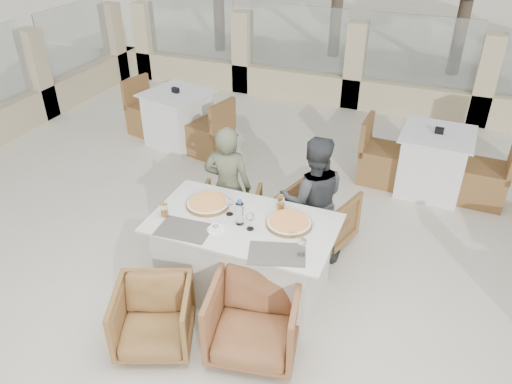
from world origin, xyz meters
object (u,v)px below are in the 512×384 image
at_px(diner_left, 228,187).
at_px(bg_table_a, 178,118).
at_px(pizza_right, 289,222).
at_px(wine_glass_centre, 229,206).
at_px(armchair_near_right, 255,318).
at_px(armchair_far_right, 318,217).
at_px(pizza_left, 208,203).
at_px(wine_glass_near, 250,220).
at_px(dining_table, 244,257).
at_px(water_bottle, 240,212).
at_px(beer_glass_right, 281,202).
at_px(armchair_far_left, 230,216).
at_px(diner_right, 313,200).
at_px(olive_dish, 216,228).
at_px(wine_glass_corner, 302,246).
at_px(beer_glass_left, 164,210).
at_px(armchair_near_left, 154,317).

distance_m(diner_left, bg_table_a, 2.51).
bearing_deg(diner_left, pizza_right, 137.33).
height_order(wine_glass_centre, armchair_near_right, wine_glass_centre).
relative_size(armchair_far_right, armchair_near_right, 0.94).
bearing_deg(pizza_left, wine_glass_near, -21.48).
distance_m(dining_table, bg_table_a, 3.26).
height_order(water_bottle, beer_glass_right, water_bottle).
distance_m(pizza_right, armchair_far_left, 1.13).
height_order(water_bottle, diner_right, diner_right).
height_order(wine_glass_centre, armchair_far_left, wine_glass_centre).
bearing_deg(pizza_right, olive_dish, -151.22).
distance_m(water_bottle, bg_table_a, 3.31).
bearing_deg(pizza_right, armchair_far_right, 87.28).
bearing_deg(wine_glass_corner, olive_dish, 176.43).
bearing_deg(diner_left, pizza_left, 84.76).
height_order(water_bottle, armchair_far_right, water_bottle).
bearing_deg(beer_glass_left, diner_right, 39.64).
bearing_deg(wine_glass_corner, armchair_near_right, -125.32).
relative_size(armchair_far_left, armchair_near_right, 0.87).
xyz_separation_m(pizza_right, diner_right, (0.04, 0.62, -0.13)).
xyz_separation_m(wine_glass_corner, armchair_far_left, (-1.05, 0.92, -0.58)).
distance_m(pizza_right, armchair_near_right, 0.85).
relative_size(wine_glass_near, beer_glass_left, 1.44).
bearing_deg(armchair_near_right, wine_glass_near, 105.02).
distance_m(armchair_near_right, bg_table_a, 3.94).
height_order(beer_glass_left, olive_dish, beer_glass_left).
bearing_deg(dining_table, wine_glass_corner, -21.74).
height_order(pizza_left, wine_glass_near, wine_glass_near).
bearing_deg(diner_right, bg_table_a, -55.62).
bearing_deg(bg_table_a, pizza_left, -40.62).
relative_size(water_bottle, armchair_far_left, 0.38).
height_order(dining_table, pizza_left, pizza_left).
distance_m(pizza_left, pizza_right, 0.78).
bearing_deg(olive_dish, beer_glass_left, 177.82).
bearing_deg(pizza_right, bg_table_a, 135.85).
distance_m(diner_right, bg_table_a, 3.08).
bearing_deg(armchair_near_right, armchair_far_left, 111.48).
distance_m(pizza_right, beer_glass_left, 1.09).
bearing_deg(bg_table_a, beer_glass_left, -48.08).
distance_m(olive_dish, armchair_far_left, 1.05).
bearing_deg(armchair_far_right, wine_glass_centre, 74.89).
distance_m(water_bottle, diner_right, 0.90).
bearing_deg(armchair_near_left, olive_dish, 46.67).
xyz_separation_m(armchair_far_right, diner_left, (-0.86, -0.33, 0.35)).
height_order(armchair_far_left, diner_left, diner_left).
xyz_separation_m(pizza_right, armchair_near_left, (-0.80, -0.96, -0.52)).
height_order(pizza_right, wine_glass_centre, wine_glass_centre).
height_order(wine_glass_centre, olive_dish, wine_glass_centre).
relative_size(beer_glass_right, armchair_near_right, 0.19).
height_order(diner_right, bg_table_a, diner_right).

